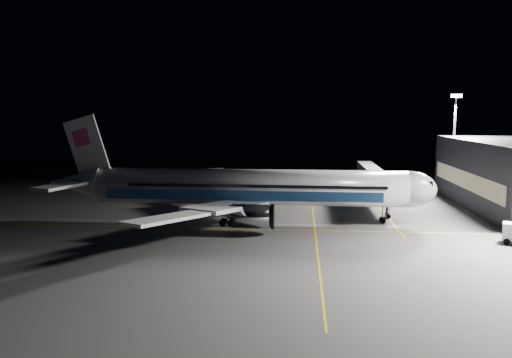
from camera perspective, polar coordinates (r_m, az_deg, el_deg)
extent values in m
plane|color=#4C4C4F|center=(78.97, -0.66, -4.73)|extent=(200.00, 200.00, 0.00)
cube|color=gold|center=(78.60, 6.63, -4.84)|extent=(0.25, 80.00, 0.01)
cube|color=gold|center=(73.16, -1.15, -5.73)|extent=(70.00, 0.25, 0.01)
cube|color=gold|center=(89.49, 14.19, -3.49)|extent=(0.25, 40.00, 0.01)
cylinder|color=silver|center=(78.01, -0.67, -0.92)|extent=(48.00, 5.60, 5.60)
ellipsoid|color=silver|center=(79.26, 16.86, -1.12)|extent=(8.96, 5.60, 5.60)
cube|color=black|center=(79.62, 18.51, -0.42)|extent=(2.20, 3.40, 0.90)
cone|color=silver|center=(85.68, -19.99, -0.41)|extent=(9.00, 5.49, 5.49)
cube|color=navy|center=(80.99, -1.17, -1.25)|extent=(42.24, 0.25, 1.50)
cube|color=navy|center=(75.53, -1.64, -1.90)|extent=(42.24, 0.25, 1.50)
cube|color=silver|center=(86.39, -1.78, -1.16)|extent=(11.36, 15.23, 1.53)
cube|color=silver|center=(70.76, -3.35, -3.14)|extent=(11.36, 15.23, 1.53)
cube|color=silver|center=(99.22, -3.77, 0.47)|extent=(8.57, 13.22, 1.31)
cube|color=silver|center=(59.60, -9.92, -4.43)|extent=(8.57, 13.22, 1.31)
cube|color=silver|center=(90.13, -18.32, 0.23)|extent=(6.20, 9.67, 0.45)
cube|color=silver|center=(80.79, -21.24, -0.72)|extent=(6.20, 9.67, 0.45)
cube|color=white|center=(84.15, -18.76, 3.55)|extent=(7.53, 0.40, 10.28)
cube|color=#D3488F|center=(84.40, -19.30, 4.49)|extent=(3.22, 0.55, 3.22)
cylinder|color=#B7B7BF|center=(87.19, 0.72, -1.85)|extent=(5.60, 3.40, 3.40)
cylinder|color=#B7B7BF|center=(69.57, -0.44, -4.28)|extent=(5.60, 3.40, 3.40)
cylinder|color=#9999A0|center=(79.33, 14.27, -3.99)|extent=(0.26, 0.26, 2.50)
cylinder|color=black|center=(79.49, 14.25, -4.55)|extent=(0.90, 0.70, 0.90)
cylinder|color=#9999A0|center=(83.25, -2.42, -3.21)|extent=(0.26, 0.26, 2.50)
cylinder|color=#9999A0|center=(74.91, -3.29, -4.44)|extent=(0.26, 0.26, 2.50)
cylinder|color=black|center=(83.39, -2.42, -3.69)|extent=(1.10, 1.60, 1.10)
cylinder|color=black|center=(75.06, -3.29, -4.97)|extent=(1.10, 1.60, 1.10)
cube|color=brown|center=(96.02, 22.76, -0.09)|extent=(0.15, 36.00, 3.00)
cube|color=#B2B2B7|center=(98.58, 13.38, 0.25)|extent=(3.00, 33.90, 2.80)
cube|color=#B2B2B7|center=(83.07, 14.91, -1.15)|extent=(3.60, 3.20, 3.40)
cylinder|color=#9999A0|center=(83.58, 14.84, -3.21)|extent=(0.70, 0.70, 3.10)
cylinder|color=black|center=(82.94, 14.92, -4.14)|extent=(0.70, 0.30, 0.70)
cylinder|color=black|center=(84.68, 14.71, -3.90)|extent=(0.70, 0.30, 0.70)
cylinder|color=#59595E|center=(113.59, 21.65, 3.61)|extent=(0.44, 0.44, 20.00)
cube|color=#59595E|center=(113.43, 21.91, 8.80)|extent=(2.40, 0.50, 0.80)
cube|color=white|center=(113.09, 21.96, 8.81)|extent=(2.20, 0.15, 0.60)
cylinder|color=black|center=(74.23, 26.78, -6.05)|extent=(0.84, 0.55, 0.81)
cylinder|color=black|center=(72.16, 26.74, -6.42)|extent=(0.84, 0.55, 0.81)
cube|color=black|center=(95.16, -4.92, -2.11)|extent=(2.87, 1.97, 1.24)
cube|color=black|center=(95.03, -4.92, -1.65)|extent=(1.24, 1.24, 0.67)
sphere|color=#FFF2CC|center=(94.34, -5.29, -2.20)|extent=(0.29, 0.29, 0.29)
sphere|color=#FFF2CC|center=(94.27, -4.61, -2.20)|extent=(0.29, 0.29, 0.29)
cylinder|color=black|center=(96.13, -4.28, -2.31)|extent=(0.70, 0.32, 0.67)
cylinder|color=black|center=(94.25, -4.34, -2.51)|extent=(0.70, 0.32, 0.67)
cylinder|color=black|center=(96.26, -5.48, -2.31)|extent=(0.70, 0.32, 0.67)
cylinder|color=black|center=(94.39, -5.57, -2.51)|extent=(0.70, 0.32, 0.67)
cone|color=#F65B0A|center=(85.99, 0.80, -3.51)|extent=(0.38, 0.38, 0.57)
cone|color=#F65B0A|center=(90.97, 3.92, -2.88)|extent=(0.44, 0.44, 0.66)
cone|color=#F65B0A|center=(86.26, 0.97, -3.45)|extent=(0.44, 0.44, 0.66)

